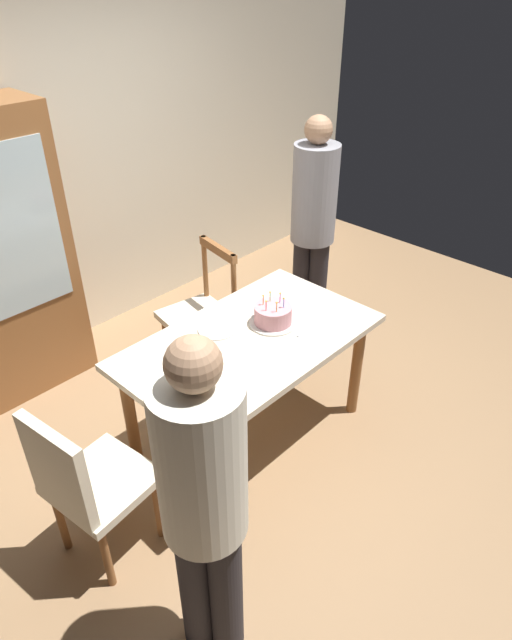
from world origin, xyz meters
name	(u,v)px	position (x,y,z in m)	size (l,w,h in m)	color
ground	(251,435)	(0.00, 0.00, 0.00)	(6.40, 6.40, 0.00)	#93704C
back_wall	(61,171)	(0.00, 1.85, 1.30)	(6.40, 0.10, 2.60)	beige
dining_table	(250,353)	(0.00, 0.00, 0.66)	(1.48, 0.86, 0.76)	beige
birthday_cake	(273,315)	(0.20, 0.01, 0.82)	(0.28, 0.28, 0.19)	silver
plate_near_celebrant	(221,387)	(-0.41, -0.19, 0.76)	(0.22, 0.22, 0.01)	white
plate_far_side	(217,329)	(-0.07, 0.19, 0.76)	(0.22, 0.22, 0.01)	white
fork_near_celebrant	(198,403)	(-0.57, -0.20, 0.76)	(0.18, 0.02, 0.01)	silver
fork_far_side	(198,343)	(-0.23, 0.18, 0.76)	(0.18, 0.02, 0.01)	silver
fork_near_guest	(308,330)	(0.28, -0.19, 0.76)	(0.18, 0.02, 0.01)	silver
chair_spindle_back	(200,315)	(0.26, 0.74, 0.46)	(0.51, 0.51, 0.95)	beige
chair_upholstered	(85,483)	(-1.13, -0.03, 0.53)	(0.49, 0.49, 0.95)	beige
person_celebrant	(204,499)	(-1.02, -0.75, 0.94)	(0.32, 0.32, 1.64)	#262328
person_guest	(313,220)	(1.14, 0.47, 0.98)	(0.32, 0.32, 1.71)	#262328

